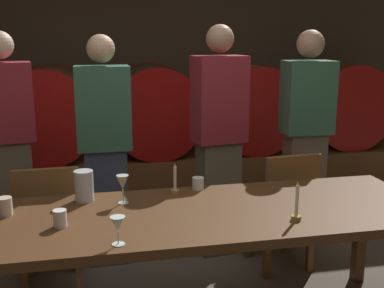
{
  "coord_description": "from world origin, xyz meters",
  "views": [
    {
      "loc": [
        -0.57,
        -2.12,
        1.68
      ],
      "look_at": [
        0.04,
        0.83,
        0.99
      ],
      "focal_mm": 44.93,
      "sensor_mm": 36.0,
      "label": 1
    }
  ],
  "objects_px": {
    "wine_glass_right": "(123,183)",
    "cup_left": "(5,206)",
    "wine_barrel_far_right": "(337,104)",
    "chair_left": "(50,223)",
    "chair_right": "(284,205)",
    "candle_left": "(175,185)",
    "candle_right": "(296,209)",
    "dining_table": "(187,223)",
    "wine_glass_center": "(118,225)",
    "wine_barrel_right": "(247,107)",
    "cup_center": "(60,218)",
    "pitcher": "(84,186)",
    "guest_far_left": "(9,150)",
    "guest_center_right": "(219,140)",
    "guest_far_right": "(305,137)",
    "guest_center_left": "(105,150)",
    "wine_barrel_left": "(49,113)",
    "wine_barrel_center": "(153,110)",
    "cup_right": "(198,183)"
  },
  "relations": [
    {
      "from": "wine_barrel_right",
      "to": "chair_left",
      "type": "distance_m",
      "value": 2.53
    },
    {
      "from": "pitcher",
      "to": "wine_glass_center",
      "type": "height_order",
      "value": "pitcher"
    },
    {
      "from": "wine_barrel_far_right",
      "to": "chair_left",
      "type": "height_order",
      "value": "wine_barrel_far_right"
    },
    {
      "from": "guest_center_left",
      "to": "candle_right",
      "type": "distance_m",
      "value": 1.57
    },
    {
      "from": "wine_barrel_far_right",
      "to": "candle_right",
      "type": "xyz_separation_m",
      "value": [
        -1.57,
        -2.52,
        -0.15
      ]
    },
    {
      "from": "guest_far_right",
      "to": "wine_glass_right",
      "type": "bearing_deg",
      "value": 30.77
    },
    {
      "from": "wine_glass_center",
      "to": "candle_left",
      "type": "bearing_deg",
      "value": 60.17
    },
    {
      "from": "guest_far_right",
      "to": "pitcher",
      "type": "distance_m",
      "value": 1.88
    },
    {
      "from": "guest_center_right",
      "to": "cup_left",
      "type": "bearing_deg",
      "value": 22.91
    },
    {
      "from": "wine_glass_right",
      "to": "cup_center",
      "type": "xyz_separation_m",
      "value": [
        -0.33,
        -0.28,
        -0.07
      ]
    },
    {
      "from": "chair_right",
      "to": "wine_glass_right",
      "type": "xyz_separation_m",
      "value": [
        -1.16,
        -0.43,
        0.37
      ]
    },
    {
      "from": "candle_right",
      "to": "chair_left",
      "type": "bearing_deg",
      "value": 146.07
    },
    {
      "from": "dining_table",
      "to": "candle_left",
      "type": "distance_m",
      "value": 0.34
    },
    {
      "from": "wine_glass_center",
      "to": "wine_glass_right",
      "type": "xyz_separation_m",
      "value": [
        0.06,
        0.55,
        0.02
      ]
    },
    {
      "from": "guest_far_left",
      "to": "pitcher",
      "type": "relative_size",
      "value": 9.58
    },
    {
      "from": "wine_barrel_right",
      "to": "cup_right",
      "type": "xyz_separation_m",
      "value": [
        -0.95,
        -1.92,
        -0.17
      ]
    },
    {
      "from": "wine_barrel_left",
      "to": "cup_center",
      "type": "relative_size",
      "value": 10.07
    },
    {
      "from": "chair_right",
      "to": "guest_center_right",
      "type": "bearing_deg",
      "value": -49.96
    },
    {
      "from": "wine_barrel_center",
      "to": "pitcher",
      "type": "relative_size",
      "value": 4.94
    },
    {
      "from": "guest_far_left",
      "to": "wine_glass_center",
      "type": "height_order",
      "value": "guest_far_left"
    },
    {
      "from": "dining_table",
      "to": "wine_barrel_center",
      "type": "bearing_deg",
      "value": 87.13
    },
    {
      "from": "wine_barrel_left",
      "to": "chair_right",
      "type": "relative_size",
      "value": 1.0
    },
    {
      "from": "wine_glass_right",
      "to": "cup_left",
      "type": "distance_m",
      "value": 0.63
    },
    {
      "from": "chair_left",
      "to": "guest_center_left",
      "type": "relative_size",
      "value": 0.52
    },
    {
      "from": "wine_barrel_right",
      "to": "pitcher",
      "type": "height_order",
      "value": "wine_barrel_right"
    },
    {
      "from": "pitcher",
      "to": "cup_center",
      "type": "xyz_separation_m",
      "value": [
        -0.12,
        -0.37,
        -0.05
      ]
    },
    {
      "from": "chair_left",
      "to": "candle_right",
      "type": "relative_size",
      "value": 4.14
    },
    {
      "from": "wine_barrel_right",
      "to": "chair_left",
      "type": "bearing_deg",
      "value": -138.76
    },
    {
      "from": "chair_right",
      "to": "candle_left",
      "type": "bearing_deg",
      "value": 15.77
    },
    {
      "from": "cup_left",
      "to": "guest_far_left",
      "type": "bearing_deg",
      "value": 97.24
    },
    {
      "from": "pitcher",
      "to": "wine_glass_right",
      "type": "bearing_deg",
      "value": -22.96
    },
    {
      "from": "wine_barrel_far_right",
      "to": "cup_left",
      "type": "distance_m",
      "value": 3.73
    },
    {
      "from": "guest_center_left",
      "to": "cup_left",
      "type": "distance_m",
      "value": 1.04
    },
    {
      "from": "wine_barrel_far_right",
      "to": "chair_right",
      "type": "relative_size",
      "value": 1.0
    },
    {
      "from": "wine_barrel_right",
      "to": "chair_right",
      "type": "xyz_separation_m",
      "value": [
        -0.26,
        -1.65,
        -0.46
      ]
    },
    {
      "from": "wine_barrel_center",
      "to": "cup_left",
      "type": "distance_m",
      "value": 2.39
    },
    {
      "from": "wine_barrel_far_right",
      "to": "dining_table",
      "type": "bearing_deg",
      "value": -132.55
    },
    {
      "from": "dining_table",
      "to": "chair_right",
      "type": "distance_m",
      "value": 1.07
    },
    {
      "from": "guest_far_left",
      "to": "candle_left",
      "type": "xyz_separation_m",
      "value": [
        1.06,
        -0.81,
        -0.08
      ]
    },
    {
      "from": "guest_center_right",
      "to": "cup_left",
      "type": "distance_m",
      "value": 1.65
    },
    {
      "from": "wine_barrel_right",
      "to": "dining_table",
      "type": "relative_size",
      "value": 0.32
    },
    {
      "from": "guest_center_left",
      "to": "dining_table",
      "type": "bearing_deg",
      "value": 110.59
    },
    {
      "from": "wine_barrel_left",
      "to": "candle_left",
      "type": "xyz_separation_m",
      "value": [
        0.87,
        -1.97,
        -0.15
      ]
    },
    {
      "from": "candle_left",
      "to": "guest_center_right",
      "type": "bearing_deg",
      "value": 57.1
    },
    {
      "from": "chair_right",
      "to": "chair_left",
      "type": "bearing_deg",
      "value": -5.61
    },
    {
      "from": "guest_far_left",
      "to": "guest_center_right",
      "type": "relative_size",
      "value": 0.97
    },
    {
      "from": "chair_right",
      "to": "candle_left",
      "type": "distance_m",
      "value": 0.96
    },
    {
      "from": "candle_right",
      "to": "cup_center",
      "type": "relative_size",
      "value": 2.44
    },
    {
      "from": "dining_table",
      "to": "wine_barrel_far_right",
      "type": "bearing_deg",
      "value": 47.45
    },
    {
      "from": "pitcher",
      "to": "candle_left",
      "type": "bearing_deg",
      "value": 1.42
    }
  ]
}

